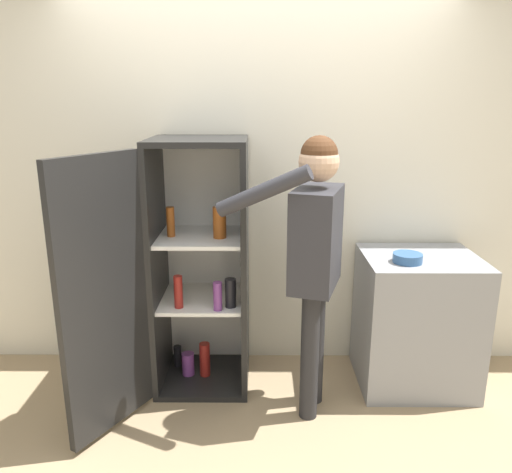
{
  "coord_description": "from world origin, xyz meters",
  "views": [
    {
      "loc": [
        -0.0,
        -2.39,
        1.85
      ],
      "look_at": [
        -0.02,
        0.64,
        1.01
      ],
      "focal_mm": 35.0,
      "sensor_mm": 36.0,
      "label": 1
    }
  ],
  "objects": [
    {
      "name": "counter",
      "position": [
        1.03,
        0.62,
        0.44
      ],
      "size": [
        0.72,
        0.62,
        0.88
      ],
      "color": "gray",
      "rests_on": "ground_plane"
    },
    {
      "name": "refrigerator",
      "position": [
        -0.47,
        0.56,
        0.8
      ],
      "size": [
        0.93,
        1.09,
        1.62
      ],
      "color": "black",
      "rests_on": "ground_plane"
    },
    {
      "name": "ground_plane",
      "position": [
        0.0,
        0.0,
        0.0
      ],
      "size": [
        12.0,
        12.0,
        0.0
      ],
      "primitive_type": "plane",
      "color": "tan"
    },
    {
      "name": "wall_back",
      "position": [
        0.0,
        0.98,
        1.27
      ],
      "size": [
        7.0,
        0.06,
        2.55
      ],
      "color": "silver",
      "rests_on": "ground_plane"
    },
    {
      "name": "person",
      "position": [
        0.31,
        0.31,
        1.06
      ],
      "size": [
        0.74,
        0.53,
        1.66
      ],
      "color": "#262628",
      "rests_on": "ground_plane"
    },
    {
      "name": "bowl",
      "position": [
        0.91,
        0.51,
        0.91
      ],
      "size": [
        0.18,
        0.18,
        0.06
      ],
      "color": "#335B8E",
      "rests_on": "counter"
    }
  ]
}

